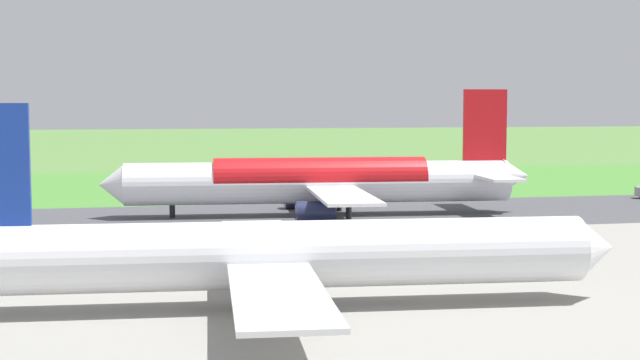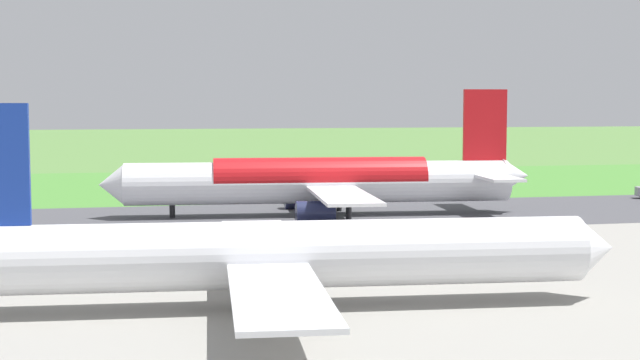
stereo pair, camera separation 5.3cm
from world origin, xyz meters
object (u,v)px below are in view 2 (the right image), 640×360
Objects in this scene: traffic_cone_orange at (153,188)px; airliner_parked_mid at (275,253)px; airliner_main at (323,181)px; no_stopping_sign at (195,184)px.

airliner_parked_mid is at bearing 94.07° from traffic_cone_orange.
airliner_parked_mid reaches higher than traffic_cone_orange.
airliner_main is 50.59m from airliner_parked_mid.
airliner_main is 43.48m from traffic_cone_orange.
airliner_parked_mid is 87.17× the size of traffic_cone_orange.
traffic_cone_orange is (20.07, -38.35, -4.08)m from airliner_main.
airliner_main is 98.46× the size of traffic_cone_orange.
no_stopping_sign reaches higher than traffic_cone_orange.
no_stopping_sign is at bearing -67.39° from airliner_main.
airliner_main is 35.56m from no_stopping_sign.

